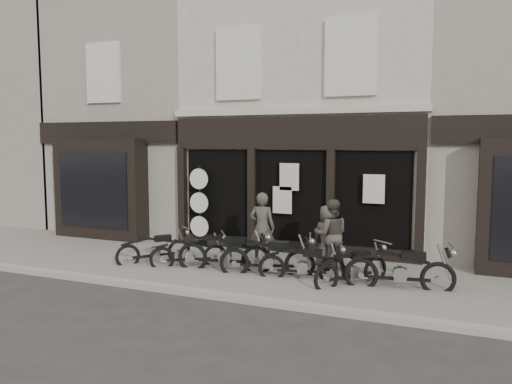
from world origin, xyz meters
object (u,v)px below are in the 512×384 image
at_px(motorcycle_0, 155,251).
at_px(motorcycle_4, 303,267).
at_px(motorcycle_6, 401,273).
at_px(man_centre, 331,234).
at_px(man_right, 328,237).
at_px(motorcycle_5, 352,271).
at_px(advert_sign_post, 200,209).
at_px(man_left, 262,228).
at_px(motorcycle_3, 268,261).
at_px(motorcycle_2, 225,256).
at_px(motorcycle_1, 190,255).

height_order(motorcycle_0, motorcycle_4, motorcycle_4).
xyz_separation_m(motorcycle_0, motorcycle_6, (6.17, -0.03, 0.06)).
bearing_deg(man_centre, motorcycle_6, 133.27).
relative_size(motorcycle_4, man_right, 1.25).
relative_size(motorcycle_5, advert_sign_post, 0.69).
bearing_deg(motorcycle_4, man_right, 60.31).
xyz_separation_m(man_left, man_right, (1.72, 0.00, -0.12)).
bearing_deg(motorcycle_3, motorcycle_2, 165.18).
xyz_separation_m(man_centre, man_right, (-0.08, 0.02, -0.07)).
xyz_separation_m(motorcycle_2, advert_sign_post, (-1.91, 2.19, 0.77)).
height_order(motorcycle_2, motorcycle_5, motorcycle_2).
bearing_deg(man_centre, advert_sign_post, -33.88).
relative_size(motorcycle_0, advert_sign_post, 0.66).
bearing_deg(motorcycle_2, man_right, 12.41).
xyz_separation_m(man_centre, advert_sign_post, (-4.27, 1.20, 0.24)).
distance_m(motorcycle_6, man_left, 3.73).
distance_m(man_right, advert_sign_post, 4.37).
relative_size(motorcycle_3, advert_sign_post, 0.88).
bearing_deg(man_left, man_centre, 173.04).
bearing_deg(man_right, motorcycle_0, 24.53).
xyz_separation_m(motorcycle_6, man_right, (-1.83, 0.97, 0.47)).
distance_m(motorcycle_1, man_centre, 3.55).
height_order(motorcycle_1, motorcycle_5, motorcycle_5).
bearing_deg(motorcycle_1, motorcycle_5, -33.64).
relative_size(motorcycle_6, man_right, 1.45).
xyz_separation_m(motorcycle_6, advert_sign_post, (-6.02, 2.16, 0.78)).
relative_size(motorcycle_6, advert_sign_post, 0.92).
bearing_deg(motorcycle_5, motorcycle_6, -51.44).
distance_m(motorcycle_1, man_right, 3.47).
xyz_separation_m(motorcycle_6, man_centre, (-1.75, 0.95, 0.54)).
relative_size(motorcycle_6, man_centre, 1.33).
height_order(motorcycle_2, man_left, man_left).
distance_m(motorcycle_1, motorcycle_6, 5.12).
height_order(man_left, man_centre, man_left).
bearing_deg(motorcycle_3, motorcycle_6, -16.10).
distance_m(man_left, man_right, 1.72).
distance_m(motorcycle_5, motorcycle_6, 1.02).
bearing_deg(man_left, motorcycle_5, 152.30).
bearing_deg(motorcycle_1, motorcycle_6, -33.47).
relative_size(motorcycle_3, motorcycle_6, 0.96).
xyz_separation_m(motorcycle_4, advert_sign_post, (-3.88, 2.21, 0.84)).
xyz_separation_m(motorcycle_1, advert_sign_post, (-0.91, 2.16, 0.85)).
xyz_separation_m(motorcycle_1, man_left, (1.57, 0.97, 0.66)).
bearing_deg(motorcycle_2, motorcycle_0, 167.40).
bearing_deg(man_centre, motorcycle_0, -6.28).
height_order(man_left, advert_sign_post, advert_sign_post).
xyz_separation_m(motorcycle_0, man_left, (2.62, 0.94, 0.65)).
xyz_separation_m(motorcycle_2, motorcycle_4, (1.97, -0.03, -0.07)).
distance_m(motorcycle_5, man_centre, 1.35).
bearing_deg(motorcycle_0, motorcycle_4, -51.37).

